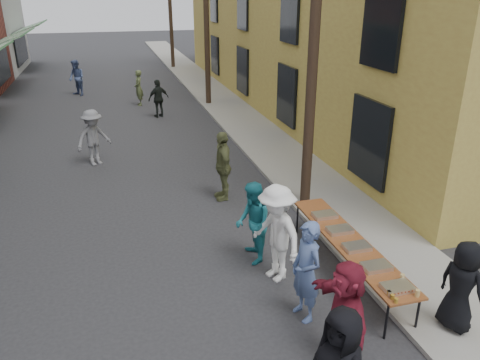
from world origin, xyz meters
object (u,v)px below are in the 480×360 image
utility_pole_far (170,2)px  catering_tray_sausage (397,287)px  guest_front_c (253,223)px  utility_pole_mid (206,8)px  utility_pole_near (315,27)px  serving_table (349,243)px  server (461,286)px

utility_pole_far → catering_tray_sausage: size_ratio=18.00×
catering_tray_sausage → guest_front_c: bearing=121.9°
utility_pole_mid → guest_front_c: (-2.16, -14.26, -3.63)m
utility_pole_far → guest_front_c: 26.59m
utility_pole_near → catering_tray_sausage: utility_pole_near is taller
serving_table → catering_tray_sausage: 1.65m
utility_pole_near → catering_tray_sausage: size_ratio=18.00×
utility_pole_near → guest_front_c: 4.78m
serving_table → server: server is taller
server → serving_table: bearing=7.5°
catering_tray_sausage → guest_front_c: 3.13m
utility_pole_far → server: bearing=-89.2°
utility_pole_near → utility_pole_far: same height
catering_tray_sausage → serving_table: bearing=90.0°
server → utility_pole_far: bearing=-16.0°
utility_pole_mid → utility_pole_near: bearing=-90.0°
catering_tray_sausage → guest_front_c: guest_front_c is taller
utility_pole_mid → server: utility_pole_mid is taller
utility_pole_mid → catering_tray_sausage: (-0.50, -16.92, -3.71)m
serving_table → catering_tray_sausage: size_ratio=8.00×
utility_pole_near → utility_pole_far: size_ratio=1.00×
utility_pole_far → guest_front_c: utility_pole_far is taller
catering_tray_sausage → guest_front_c: (-1.66, 2.66, 0.08)m
serving_table → guest_front_c: (-1.66, 1.01, 0.16)m
utility_pole_far → utility_pole_near: bearing=-90.0°
server → utility_pole_mid: bearing=-15.5°
guest_front_c → utility_pole_far: bearing=-179.4°
utility_pole_far → guest_front_c: size_ratio=5.15×
utility_pole_near → server: (0.42, -5.29, -3.61)m
utility_pole_mid → catering_tray_sausage: 17.33m
guest_front_c → utility_pole_near: bearing=141.6°
catering_tray_sausage → guest_front_c: size_ratio=0.29×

